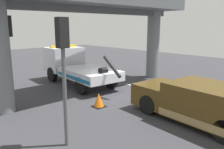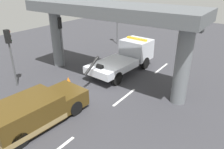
{
  "view_description": "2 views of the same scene",
  "coord_description": "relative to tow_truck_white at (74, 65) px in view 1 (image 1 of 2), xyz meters",
  "views": [
    {
      "loc": [
        -9.06,
        8.53,
        3.78
      ],
      "look_at": [
        -0.23,
        0.35,
        1.26
      ],
      "focal_mm": 37.27,
      "sensor_mm": 36.0,
      "label": 1
    },
    {
      "loc": [
        -10.43,
        -8.66,
        7.13
      ],
      "look_at": [
        0.65,
        -0.9,
        1.01
      ],
      "focal_mm": 34.54,
      "sensor_mm": 36.0,
      "label": 2
    }
  ],
  "objects": [
    {
      "name": "lane_stripe_mid",
      "position": [
        -4.0,
        -2.29,
        -1.2
      ],
      "size": [
        2.6,
        0.16,
        0.01
      ],
      "primitive_type": "cube",
      "color": "silver",
      "rests_on": "ground"
    },
    {
      "name": "traffic_light_near",
      "position": [
        -6.98,
        4.97,
        1.75
      ],
      "size": [
        0.39,
        0.32,
        4.04
      ],
      "color": "#515456",
      "rests_on": "ground"
    },
    {
      "name": "traffic_cone_orange",
      "position": [
        -4.89,
        1.88,
        -0.88
      ],
      "size": [
        0.56,
        0.56,
        0.67
      ],
      "color": "orange",
      "rests_on": "ground"
    },
    {
      "name": "towed_van_green",
      "position": [
        -9.0,
        0.06,
        -0.42
      ],
      "size": [
        5.34,
        2.53,
        1.58
      ],
      "color": "#4C3814",
      "rests_on": "ground"
    },
    {
      "name": "tow_truck_white",
      "position": [
        0.0,
        0.0,
        0.0
      ],
      "size": [
        7.32,
        2.81,
        2.46
      ],
      "color": "silver",
      "rests_on": "ground"
    },
    {
      "name": "traffic_light_far",
      "position": [
        -2.48,
        4.97,
        1.88
      ],
      "size": [
        0.39,
        0.32,
        4.22
      ],
      "color": "#515456",
      "rests_on": "ground"
    },
    {
      "name": "ground_plane",
      "position": [
        -4.0,
        0.05,
        -1.25
      ],
      "size": [
        60.0,
        40.0,
        0.1
      ],
      "primitive_type": "cube",
      "color": "#38383D"
    },
    {
      "name": "lane_stripe_east",
      "position": [
        2.0,
        -2.29,
        -1.2
      ],
      "size": [
        2.6,
        0.16,
        0.01
      ],
      "primitive_type": "cube",
      "color": "silver",
      "rests_on": "ground"
    },
    {
      "name": "overpass_structure",
      "position": [
        -2.52,
        0.05,
        3.46
      ],
      "size": [
        3.6,
        12.7,
        5.58
      ],
      "color": "slate",
      "rests_on": "ground"
    }
  ]
}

